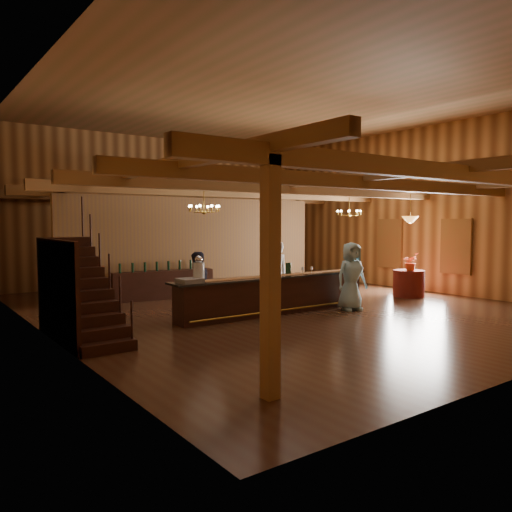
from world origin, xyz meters
TOP-DOWN VIEW (x-y plane):
  - floor at (0.00, 0.00)m, footprint 14.00×14.00m
  - ceiling at (0.00, 0.00)m, footprint 14.00×14.00m
  - wall_back at (0.00, 7.00)m, footprint 12.00×0.10m
  - wall_left at (-6.00, 0.00)m, footprint 0.10×14.00m
  - wall_right at (6.00, 0.00)m, footprint 0.10×14.00m
  - beam_grid at (0.00, 0.51)m, footprint 11.90×13.90m
  - support_posts at (0.00, -0.50)m, footprint 9.20×10.20m
  - partition_wall at (-0.50, 3.50)m, footprint 9.00×0.18m
  - window_right_front at (5.95, -1.60)m, footprint 0.12×1.05m
  - window_right_back at (5.95, 1.00)m, footprint 0.12×1.05m
  - staircase at (-5.45, -0.74)m, footprint 1.00×2.80m
  - backroom_boxes at (-0.29, 5.50)m, footprint 4.10×0.60m
  - tasting_bar at (-0.64, -0.72)m, footprint 5.78×0.83m
  - beverage_dispenser at (-2.82, -0.64)m, footprint 0.26×0.26m
  - glass_rack_tray at (-3.11, -0.72)m, footprint 0.50×0.50m
  - raffle_drum at (1.97, -0.80)m, footprint 0.34×0.24m
  - bar_bottle_0 at (-0.18, -0.61)m, footprint 0.07×0.07m
  - bar_bottle_1 at (-0.13, -0.61)m, footprint 0.07×0.07m
  - bar_bottle_2 at (-0.13, -0.61)m, footprint 0.07×0.07m
  - bar_bottle_3 at (-0.09, -0.61)m, footprint 0.07×0.07m
  - backbar_shelf at (-1.94, 3.13)m, footprint 3.10×0.92m
  - round_table at (4.45, -0.95)m, footprint 0.95×0.95m
  - chandelier_left at (-2.04, 0.46)m, footprint 0.80×0.80m
  - chandelier_right at (4.09, 1.26)m, footprint 0.80×0.80m
  - pendant_lamp at (4.45, -0.95)m, footprint 0.52×0.52m
  - bartender at (0.03, 0.08)m, footprint 0.70×0.50m
  - staff_second at (-2.58, -0.08)m, footprint 0.86×0.71m
  - guest at (1.24, -1.56)m, footprint 0.97×0.73m
  - floor_plant at (2.24, 3.65)m, footprint 0.73×0.62m
  - table_flowers at (4.34, -1.08)m, footprint 0.60×0.55m
  - table_vase at (4.46, -0.99)m, footprint 0.20×0.20m

SIDE VIEW (x-z plane):
  - floor at x=0.00m, z-range 0.00..0.00m
  - round_table at x=4.45m, z-range 0.00..0.83m
  - backbar_shelf at x=-1.94m, z-range 0.00..0.86m
  - tasting_bar at x=-0.64m, z-range 0.00..0.97m
  - backroom_boxes at x=-0.29m, z-range -0.02..1.08m
  - floor_plant at x=2.24m, z-range 0.00..1.21m
  - staff_second at x=-2.58m, z-range 0.00..1.61m
  - bartender at x=0.03m, z-range 0.00..1.79m
  - guest at x=1.24m, z-range 0.00..1.80m
  - table_vase at x=4.46m, z-range 0.83..1.14m
  - staircase at x=-5.45m, z-range 0.00..2.00m
  - glass_rack_tray at x=-3.11m, z-range 0.96..1.06m
  - table_flowers at x=4.34m, z-range 0.83..1.38m
  - bar_bottle_0 at x=-0.18m, z-range 0.96..1.26m
  - bar_bottle_1 at x=-0.13m, z-range 0.96..1.26m
  - bar_bottle_2 at x=-0.13m, z-range 0.96..1.26m
  - bar_bottle_3 at x=-0.09m, z-range 0.96..1.26m
  - raffle_drum at x=1.97m, z-range 0.99..1.29m
  - beverage_dispenser at x=-2.82m, z-range 0.95..1.55m
  - window_right_front at x=5.95m, z-range 0.67..2.42m
  - window_right_back at x=5.95m, z-range 0.67..2.42m
  - partition_wall at x=-0.50m, z-range 0.00..3.10m
  - support_posts at x=0.00m, z-range 0.00..3.20m
  - pendant_lamp at x=4.45m, z-range 1.95..2.85m
  - chandelier_right at x=4.09m, z-range 2.28..3.00m
  - chandelier_left at x=-2.04m, z-range 2.33..3.01m
  - wall_back at x=0.00m, z-range 0.00..5.50m
  - wall_left at x=-6.00m, z-range 0.00..5.50m
  - wall_right at x=6.00m, z-range 0.00..5.50m
  - beam_grid at x=0.00m, z-range 3.05..3.44m
  - ceiling at x=0.00m, z-range 5.50..5.50m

